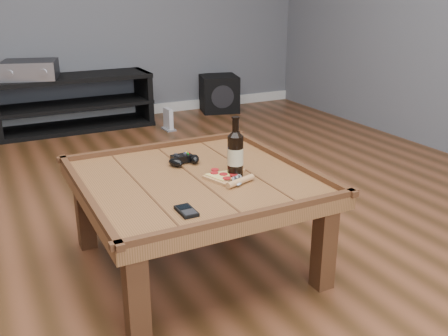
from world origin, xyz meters
name	(u,v)px	position (x,y,z in m)	size (l,w,h in m)	color
ground	(196,264)	(0.00, 0.00, 0.00)	(6.00, 6.00, 0.00)	#3F2512
baseboard	(71,118)	(0.00, 2.99, 0.05)	(5.00, 0.02, 0.10)	silver
coffee_table	(195,189)	(0.00, 0.00, 0.39)	(1.03, 1.03, 0.48)	brown
media_console	(74,103)	(0.00, 2.75, 0.25)	(1.40, 0.45, 0.50)	black
beer_bottle	(235,153)	(0.17, -0.07, 0.56)	(0.07, 0.07, 0.27)	black
game_controller	(184,160)	(0.03, 0.19, 0.47)	(0.17, 0.12, 0.05)	black
pizza_slice	(226,177)	(0.11, -0.09, 0.46)	(0.25, 0.31, 0.03)	#B57D4F
smartphone	(186,211)	(-0.18, -0.33, 0.46)	(0.06, 0.11, 0.01)	black
remote_control	(237,179)	(0.15, -0.13, 0.46)	(0.11, 0.16, 0.02)	#979DA4
av_receiver	(30,70)	(-0.35, 2.74, 0.58)	(0.53, 0.48, 0.16)	black
subwoofer	(219,93)	(1.52, 2.80, 0.19)	(0.46, 0.46, 0.38)	black
game_console	(168,120)	(0.76, 2.32, 0.09)	(0.10, 0.16, 0.20)	gray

